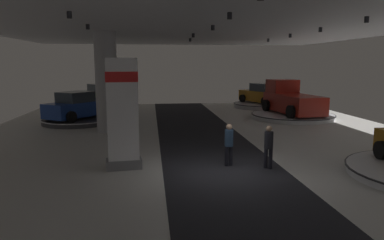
{
  "coord_description": "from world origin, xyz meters",
  "views": [
    {
      "loc": [
        -2.57,
        -12.0,
        3.8
      ],
      "look_at": [
        -0.84,
        3.07,
        1.4
      ],
      "focal_mm": 33.66,
      "sensor_mm": 36.0,
      "label": 1
    }
  ],
  "objects_px": {
    "visitor_walking_near": "(229,142)",
    "display_platform_far_right": "(293,116)",
    "brand_sign_pylon": "(122,112)",
    "column_left": "(106,82)",
    "display_platform_deep_right": "(262,105)",
    "display_platform_far_left": "(78,120)",
    "display_car_far_left": "(77,106)",
    "display_car_deep_right": "(262,94)",
    "pickup_truck_far_right": "(291,100)",
    "visitor_walking_far": "(269,144)",
    "display_platform_deep_left": "(100,106)",
    "display_car_deep_left": "(100,95)"
  },
  "relations": [
    {
      "from": "display_car_far_left",
      "to": "display_platform_far_left",
      "type": "bearing_deg",
      "value": 54.07
    },
    {
      "from": "display_platform_deep_right",
      "to": "display_platform_far_right",
      "type": "distance_m",
      "value": 6.34
    },
    {
      "from": "display_car_far_left",
      "to": "visitor_walking_near",
      "type": "distance_m",
      "value": 13.02
    },
    {
      "from": "display_platform_deep_right",
      "to": "pickup_truck_far_right",
      "type": "distance_m",
      "value": 6.11
    },
    {
      "from": "display_platform_deep_right",
      "to": "visitor_walking_far",
      "type": "distance_m",
      "value": 18.64
    },
    {
      "from": "display_platform_far_right",
      "to": "visitor_walking_near",
      "type": "xyz_separation_m",
      "value": [
        -6.94,
        -10.98,
        0.73
      ]
    },
    {
      "from": "visitor_walking_near",
      "to": "visitor_walking_far",
      "type": "xyz_separation_m",
      "value": [
        1.35,
        -0.52,
        0.0
      ]
    },
    {
      "from": "display_car_deep_left",
      "to": "pickup_truck_far_right",
      "type": "distance_m",
      "value": 15.67
    },
    {
      "from": "display_car_far_left",
      "to": "visitor_walking_near",
      "type": "xyz_separation_m",
      "value": [
        7.53,
        -10.63,
        -0.17
      ]
    },
    {
      "from": "display_platform_far_right",
      "to": "visitor_walking_near",
      "type": "distance_m",
      "value": 13.01
    },
    {
      "from": "visitor_walking_near",
      "to": "display_platform_far_right",
      "type": "bearing_deg",
      "value": 57.68
    },
    {
      "from": "display_platform_far_right",
      "to": "pickup_truck_far_right",
      "type": "xyz_separation_m",
      "value": [
        -0.04,
        0.32,
        1.07
      ]
    },
    {
      "from": "display_platform_far_left",
      "to": "visitor_walking_far",
      "type": "distance_m",
      "value": 14.28
    },
    {
      "from": "display_platform_far_right",
      "to": "visitor_walking_near",
      "type": "bearing_deg",
      "value": -122.32
    },
    {
      "from": "column_left",
      "to": "display_platform_deep_right",
      "type": "distance_m",
      "value": 15.74
    },
    {
      "from": "display_platform_deep_right",
      "to": "display_car_deep_right",
      "type": "bearing_deg",
      "value": -65.6
    },
    {
      "from": "display_platform_deep_right",
      "to": "pickup_truck_far_right",
      "type": "bearing_deg",
      "value": -88.19
    },
    {
      "from": "brand_sign_pylon",
      "to": "display_platform_far_right",
      "type": "relative_size",
      "value": 0.7
    },
    {
      "from": "display_platform_far_right",
      "to": "column_left",
      "type": "bearing_deg",
      "value": -163.81
    },
    {
      "from": "display_car_deep_left",
      "to": "brand_sign_pylon",
      "type": "bearing_deg",
      "value": -79.84
    },
    {
      "from": "display_platform_deep_right",
      "to": "display_car_deep_right",
      "type": "distance_m",
      "value": 0.93
    },
    {
      "from": "brand_sign_pylon",
      "to": "visitor_walking_far",
      "type": "xyz_separation_m",
      "value": [
        5.22,
        -0.63,
        -1.16
      ]
    },
    {
      "from": "display_platform_deep_right",
      "to": "display_car_deep_right",
      "type": "height_order",
      "value": "display_car_deep_right"
    },
    {
      "from": "brand_sign_pylon",
      "to": "display_platform_far_left",
      "type": "height_order",
      "value": "brand_sign_pylon"
    },
    {
      "from": "display_platform_far_left",
      "to": "pickup_truck_far_right",
      "type": "bearing_deg",
      "value": 2.56
    },
    {
      "from": "display_platform_far_left",
      "to": "display_car_far_left",
      "type": "bearing_deg",
      "value": -125.93
    },
    {
      "from": "display_platform_deep_right",
      "to": "visitor_walking_near",
      "type": "relative_size",
      "value": 3.05
    },
    {
      "from": "brand_sign_pylon",
      "to": "display_platform_deep_right",
      "type": "height_order",
      "value": "brand_sign_pylon"
    },
    {
      "from": "display_platform_deep_right",
      "to": "display_platform_far_left",
      "type": "distance_m",
      "value": 15.71
    },
    {
      "from": "display_platform_far_left",
      "to": "column_left",
      "type": "bearing_deg",
      "value": -55.09
    },
    {
      "from": "display_platform_far_left",
      "to": "display_platform_far_right",
      "type": "bearing_deg",
      "value": 1.29
    },
    {
      "from": "column_left",
      "to": "visitor_walking_far",
      "type": "relative_size",
      "value": 3.46
    },
    {
      "from": "display_platform_far_right",
      "to": "visitor_walking_near",
      "type": "height_order",
      "value": "visitor_walking_near"
    },
    {
      "from": "display_car_deep_left",
      "to": "visitor_walking_far",
      "type": "relative_size",
      "value": 2.85
    },
    {
      "from": "display_platform_deep_right",
      "to": "display_car_far_left",
      "type": "xyz_separation_m",
      "value": [
        -14.25,
        -6.69,
        0.87
      ]
    },
    {
      "from": "brand_sign_pylon",
      "to": "pickup_truck_far_right",
      "type": "xyz_separation_m",
      "value": [
        10.78,
        11.19,
        -0.82
      ]
    },
    {
      "from": "column_left",
      "to": "display_platform_deep_right",
      "type": "height_order",
      "value": "column_left"
    },
    {
      "from": "display_platform_deep_left",
      "to": "visitor_walking_far",
      "type": "bearing_deg",
      "value": -65.71
    },
    {
      "from": "display_platform_deep_left",
      "to": "pickup_truck_far_right",
      "type": "bearing_deg",
      "value": -26.48
    },
    {
      "from": "display_car_deep_left",
      "to": "display_platform_far_right",
      "type": "xyz_separation_m",
      "value": [
        14.07,
        -7.29,
        -0.95
      ]
    },
    {
      "from": "column_left",
      "to": "display_car_far_left",
      "type": "distance_m",
      "value": 4.26
    },
    {
      "from": "column_left",
      "to": "display_car_far_left",
      "type": "bearing_deg",
      "value": 125.33
    },
    {
      "from": "display_platform_far_left",
      "to": "pickup_truck_far_right",
      "type": "distance_m",
      "value": 14.47
    },
    {
      "from": "visitor_walking_near",
      "to": "column_left",
      "type": "bearing_deg",
      "value": 125.32
    },
    {
      "from": "brand_sign_pylon",
      "to": "column_left",
      "type": "bearing_deg",
      "value": 100.75
    },
    {
      "from": "display_platform_far_left",
      "to": "pickup_truck_far_right",
      "type": "relative_size",
      "value": 0.82
    },
    {
      "from": "display_platform_far_left",
      "to": "visitor_walking_near",
      "type": "bearing_deg",
      "value": -54.81
    },
    {
      "from": "column_left",
      "to": "display_platform_deep_left",
      "type": "bearing_deg",
      "value": 99.81
    },
    {
      "from": "display_car_far_left",
      "to": "pickup_truck_far_right",
      "type": "relative_size",
      "value": 0.81
    },
    {
      "from": "column_left",
      "to": "pickup_truck_far_right",
      "type": "xyz_separation_m",
      "value": [
        12.17,
        3.86,
        -1.5
      ]
    }
  ]
}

